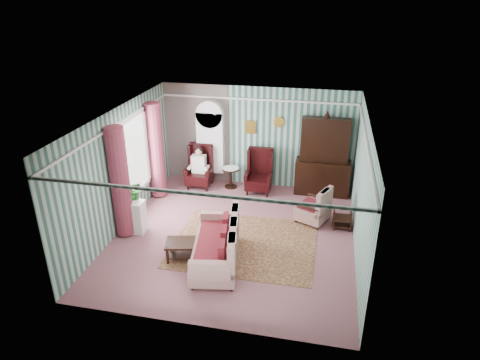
% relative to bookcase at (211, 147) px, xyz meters
% --- Properties ---
extents(floor, '(6.00, 6.00, 0.00)m').
position_rel_bookcase_xyz_m(floor, '(1.35, -2.84, -1.12)').
color(floor, '#854D53').
rests_on(floor, ground).
extents(room_shell, '(5.53, 6.02, 2.91)m').
position_rel_bookcase_xyz_m(room_shell, '(0.73, -2.66, 0.89)').
color(room_shell, '#346056').
rests_on(room_shell, ground).
extents(bookcase, '(0.80, 0.28, 2.24)m').
position_rel_bookcase_xyz_m(bookcase, '(0.00, 0.00, 0.00)').
color(bookcase, white).
rests_on(bookcase, floor).
extents(dresser_hutch, '(1.50, 0.56, 2.36)m').
position_rel_bookcase_xyz_m(dresser_hutch, '(3.25, -0.12, 0.06)').
color(dresser_hutch, black).
rests_on(dresser_hutch, floor).
extents(wingback_left, '(0.76, 0.80, 1.25)m').
position_rel_bookcase_xyz_m(wingback_left, '(-0.25, -0.39, -0.50)').
color(wingback_left, black).
rests_on(wingback_left, floor).
extents(wingback_right, '(0.76, 0.80, 1.25)m').
position_rel_bookcase_xyz_m(wingback_right, '(1.50, -0.39, -0.50)').
color(wingback_right, black).
rests_on(wingback_right, floor).
extents(seated_woman, '(0.44, 0.40, 1.18)m').
position_rel_bookcase_xyz_m(seated_woman, '(-0.25, -0.39, -0.53)').
color(seated_woman, white).
rests_on(seated_woman, floor).
extents(round_side_table, '(0.50, 0.50, 0.60)m').
position_rel_bookcase_xyz_m(round_side_table, '(0.65, -0.24, -0.82)').
color(round_side_table, black).
rests_on(round_side_table, floor).
extents(nest_table, '(0.45, 0.38, 0.54)m').
position_rel_bookcase_xyz_m(nest_table, '(3.82, -1.94, -0.85)').
color(nest_table, black).
rests_on(nest_table, floor).
extents(plant_stand, '(0.55, 0.35, 0.80)m').
position_rel_bookcase_xyz_m(plant_stand, '(-1.05, -3.14, -0.72)').
color(plant_stand, white).
rests_on(plant_stand, floor).
extents(rug, '(3.20, 2.60, 0.01)m').
position_rel_bookcase_xyz_m(rug, '(1.65, -3.14, -1.11)').
color(rug, '#51241B').
rests_on(rug, floor).
extents(sofa, '(1.40, 2.21, 1.01)m').
position_rel_bookcase_xyz_m(sofa, '(1.19, -3.97, -0.61)').
color(sofa, '#B6A88D').
rests_on(sofa, floor).
extents(floral_armchair, '(0.97, 1.00, 0.98)m').
position_rel_bookcase_xyz_m(floral_armchair, '(3.09, -1.77, -0.63)').
color(floral_armchair, beige).
rests_on(floral_armchair, floor).
extents(coffee_table, '(1.06, 0.72, 0.41)m').
position_rel_bookcase_xyz_m(coffee_table, '(0.58, -3.94, -0.91)').
color(coffee_table, black).
rests_on(coffee_table, floor).
extents(potted_plant_a, '(0.39, 0.35, 0.40)m').
position_rel_bookcase_xyz_m(potted_plant_a, '(-1.08, -3.24, -0.12)').
color(potted_plant_a, '#264F18').
rests_on(potted_plant_a, plant_stand).
extents(potted_plant_b, '(0.28, 0.24, 0.43)m').
position_rel_bookcase_xyz_m(potted_plant_b, '(-0.98, -2.99, -0.10)').
color(potted_plant_b, '#1B571E').
rests_on(potted_plant_b, plant_stand).
extents(potted_plant_c, '(0.27, 0.27, 0.39)m').
position_rel_bookcase_xyz_m(potted_plant_c, '(-1.08, -3.04, -0.12)').
color(potted_plant_c, '#204917').
rests_on(potted_plant_c, plant_stand).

